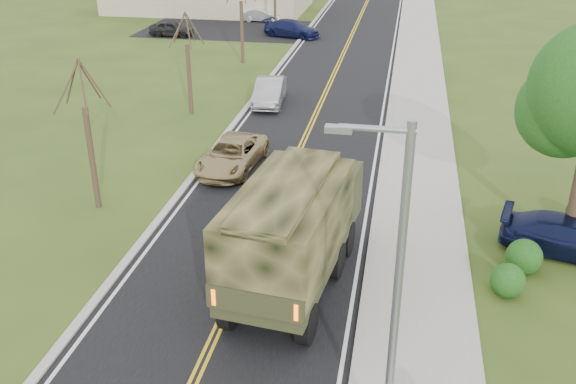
% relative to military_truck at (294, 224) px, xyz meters
% --- Properties ---
extents(road, '(8.00, 120.00, 0.01)m').
position_rel_military_truck_xyz_m(road, '(-1.80, 34.14, -2.23)').
color(road, black).
rests_on(road, ground).
extents(curb_right, '(0.30, 120.00, 0.12)m').
position_rel_military_truck_xyz_m(curb_right, '(2.35, 34.14, -2.18)').
color(curb_right, '#9E998E').
rests_on(curb_right, ground).
extents(sidewalk_right, '(3.20, 120.00, 0.10)m').
position_rel_military_truck_xyz_m(sidewalk_right, '(4.10, 34.14, -2.19)').
color(sidewalk_right, '#9E998E').
rests_on(sidewalk_right, ground).
extents(curb_left, '(0.30, 120.00, 0.10)m').
position_rel_military_truck_xyz_m(curb_left, '(-5.95, 34.14, -2.19)').
color(curb_left, '#9E998E').
rests_on(curb_left, ground).
extents(street_light, '(1.65, 0.22, 8.00)m').
position_rel_military_truck_xyz_m(street_light, '(3.10, -6.36, 2.19)').
color(street_light, gray).
rests_on(street_light, ground).
extents(bare_tree_a, '(1.93, 2.26, 6.08)m').
position_rel_military_truck_xyz_m(bare_tree_a, '(-8.80, 4.15, 0.39)').
color(bare_tree_a, '#38281C').
rests_on(bare_tree_a, ground).
extents(bare_tree_b, '(1.83, 2.14, 5.73)m').
position_rel_military_truck_xyz_m(bare_tree_b, '(-8.80, 16.15, 0.24)').
color(bare_tree_b, '#38281C').
rests_on(bare_tree_b, ground).
extents(bare_tree_c, '(2.04, 2.39, 6.42)m').
position_rel_military_truck_xyz_m(bare_tree_c, '(-8.80, 28.15, 0.54)').
color(bare_tree_c, '#38281C').
rests_on(bare_tree_c, ground).
extents(bare_tree_d, '(1.88, 2.20, 5.91)m').
position_rel_military_truck_xyz_m(bare_tree_d, '(-8.80, 40.15, 0.31)').
color(bare_tree_d, '#38281C').
rests_on(bare_tree_d, ground).
extents(military_truck, '(3.63, 8.09, 3.91)m').
position_rel_military_truck_xyz_m(military_truck, '(0.00, 0.00, 0.00)').
color(military_truck, black).
rests_on(military_truck, ground).
extents(suv_champagne, '(2.71, 5.10, 1.36)m').
position_rel_military_truck_xyz_m(suv_champagne, '(-4.47, 8.95, -1.56)').
color(suv_champagne, tan).
rests_on(suv_champagne, ground).
extents(sedan_silver, '(1.96, 4.69, 1.51)m').
position_rel_military_truck_xyz_m(sedan_silver, '(-4.80, 18.80, -1.48)').
color(sedan_silver, '#9E9FA3').
rests_on(sedan_silver, ground).
extents(pickup_navy, '(5.03, 2.96, 1.37)m').
position_rel_military_truck_xyz_m(pickup_navy, '(9.14, 3.66, -1.55)').
color(pickup_navy, '#0E1333').
rests_on(pickup_navy, ground).
extents(lot_car_dark, '(3.84, 1.56, 1.31)m').
position_rel_military_truck_xyz_m(lot_car_dark, '(-17.16, 36.14, -1.58)').
color(lot_car_dark, black).
rests_on(lot_car_dark, ground).
extents(lot_car_silver, '(3.84, 1.60, 1.24)m').
position_rel_military_truck_xyz_m(lot_car_silver, '(-10.93, 44.14, -1.62)').
color(lot_car_silver, silver).
rests_on(lot_car_silver, ground).
extents(lot_car_navy, '(5.34, 3.33, 1.44)m').
position_rel_military_truck_xyz_m(lot_car_navy, '(-6.82, 37.77, -1.52)').
color(lot_car_navy, '#10153D').
rests_on(lot_car_navy, ground).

